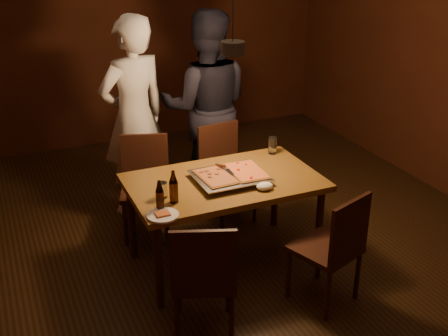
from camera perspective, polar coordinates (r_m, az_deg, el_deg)
name	(u,v)px	position (r m, az deg, el deg)	size (l,w,h in m)	color
room_shell	(232,94)	(4.32, 0.87, 7.53)	(6.00, 6.00, 6.00)	#34210E
dining_table	(224,188)	(4.43, 0.00, -2.05)	(1.50, 0.90, 0.75)	brown
chair_far_left	(145,176)	(5.02, -8.01, -0.84)	(0.53, 0.53, 0.49)	#38190F
chair_far_right	(224,163)	(5.24, -0.02, 0.50)	(0.47, 0.47, 0.49)	#38190F
chair_near_left	(203,270)	(3.70, -2.12, -10.36)	(0.54, 0.54, 0.49)	#38190F
chair_near_right	(336,241)	(4.08, 11.29, -7.25)	(0.54, 0.54, 0.49)	#38190F
pizza_tray	(230,178)	(4.38, 0.63, -1.01)	(0.55, 0.45, 0.05)	silver
pizza_meat	(216,177)	(4.32, -0.85, -0.88)	(0.23, 0.37, 0.02)	maroon
pizza_cheese	(247,171)	(4.42, 2.30, -0.31)	(0.25, 0.39, 0.02)	gold
spatula	(229,172)	(4.38, 0.54, -0.42)	(0.09, 0.24, 0.04)	silver
beer_bottle_a	(160,195)	(3.94, -6.54, -2.76)	(0.06, 0.06, 0.22)	black
beer_bottle_b	(174,187)	(4.02, -5.15, -1.92)	(0.07, 0.07, 0.25)	black
water_glass_left	(162,190)	(4.13, -6.30, -2.24)	(0.08, 0.08, 0.12)	silver
water_glass_right	(273,145)	(4.89, 4.96, 2.30)	(0.07, 0.07, 0.15)	silver
plate_slice	(163,215)	(3.89, -6.25, -4.79)	(0.22, 0.22, 0.03)	white
napkin	(265,186)	(4.24, 4.15, -1.85)	(0.13, 0.10, 0.06)	white
diner_white	(134,118)	(5.27, -9.11, 5.08)	(0.69, 0.45, 1.89)	silver
diner_dark	(206,107)	(5.52, -1.81, 6.20)	(0.91, 0.71, 1.88)	black
pendant_lamp	(233,47)	(4.23, 0.90, 12.22)	(0.18, 0.18, 1.10)	black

